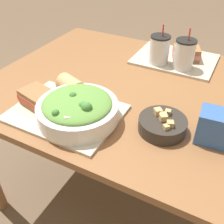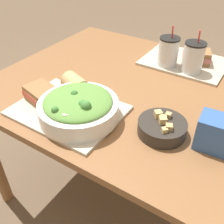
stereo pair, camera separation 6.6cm
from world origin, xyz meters
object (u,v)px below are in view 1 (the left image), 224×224
(drink_cup_red, at_px, (184,55))
(chip_bag, at_px, (216,127))
(sandwich_near, at_px, (38,98))
(sandwich_far, at_px, (186,53))
(salad_bowl, at_px, (78,109))
(baguette_near, at_px, (71,86))
(drink_cup_dark, at_px, (159,50))
(soup_bowl, at_px, (162,124))

(drink_cup_red, bearing_deg, chip_bag, -62.71)
(sandwich_near, relative_size, sandwich_far, 0.98)
(salad_bowl, relative_size, sandwich_far, 1.83)
(sandwich_far, bearing_deg, salad_bowl, -128.72)
(baguette_near, bearing_deg, salad_bowl, -117.45)
(baguette_near, relative_size, drink_cup_dark, 0.66)
(soup_bowl, relative_size, sandwich_near, 1.07)
(sandwich_near, bearing_deg, drink_cup_dark, 76.31)
(chip_bag, bearing_deg, drink_cup_dark, 123.84)
(sandwich_near, xyz_separation_m, drink_cup_red, (0.42, 0.58, 0.04))
(drink_cup_dark, bearing_deg, chip_bag, -51.60)
(sandwich_near, distance_m, chip_bag, 0.66)
(salad_bowl, relative_size, baguette_near, 2.26)
(soup_bowl, relative_size, drink_cup_dark, 0.85)
(salad_bowl, height_order, soup_bowl, salad_bowl)
(salad_bowl, relative_size, drink_cup_dark, 1.48)
(salad_bowl, bearing_deg, baguette_near, 132.74)
(baguette_near, bearing_deg, drink_cup_red, -17.61)
(drink_cup_red, bearing_deg, sandwich_far, 96.25)
(soup_bowl, distance_m, sandwich_near, 0.49)
(drink_cup_dark, bearing_deg, soup_bowl, -68.75)
(chip_bag, bearing_deg, sandwich_near, -173.90)
(drink_cup_red, bearing_deg, sandwich_near, -125.90)
(sandwich_far, height_order, drink_cup_dark, drink_cup_dark)
(sandwich_near, xyz_separation_m, baguette_near, (0.07, 0.12, 0.01))
(sandwich_near, bearing_deg, chip_bag, 23.82)
(drink_cup_dark, relative_size, chip_bag, 1.58)
(baguette_near, xyz_separation_m, drink_cup_red, (0.35, 0.45, 0.03))
(sandwich_near, bearing_deg, salad_bowl, 12.80)
(baguette_near, height_order, chip_bag, chip_bag)
(sandwich_near, xyz_separation_m, drink_cup_dark, (0.29, 0.58, 0.03))
(salad_bowl, relative_size, chip_bag, 2.34)
(salad_bowl, xyz_separation_m, sandwich_near, (-0.19, 0.00, -0.01))
(sandwich_far, distance_m, drink_cup_red, 0.11)
(salad_bowl, height_order, drink_cup_red, drink_cup_red)
(sandwich_far, relative_size, drink_cup_dark, 0.81)
(sandwich_far, bearing_deg, soup_bowl, -103.72)
(sandwich_near, distance_m, baguette_near, 0.14)
(baguette_near, distance_m, sandwich_far, 0.65)
(salad_bowl, distance_m, chip_bag, 0.48)
(baguette_near, bearing_deg, sandwich_far, -11.21)
(drink_cup_dark, bearing_deg, sandwich_near, -116.85)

